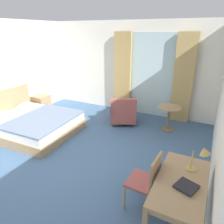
{
  "coord_description": "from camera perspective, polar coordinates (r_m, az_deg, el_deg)",
  "views": [
    {
      "loc": [
        2.55,
        -3.04,
        2.57
      ],
      "look_at": [
        0.66,
        0.74,
        0.9
      ],
      "focal_mm": 32.97,
      "sensor_mm": 36.0,
      "label": 1
    }
  ],
  "objects": [
    {
      "name": "armchair_by_window",
      "position": [
        6.05,
        3.08,
        -0.18
      ],
      "size": [
        0.99,
        1.03,
        0.84
      ],
      "color": "#9E4C47",
      "rests_on": "ground"
    },
    {
      "name": "desk_chair",
      "position": [
        3.26,
        9.8,
        -17.86
      ],
      "size": [
        0.45,
        0.48,
        0.92
      ],
      "color": "#9E4C47",
      "rests_on": "ground"
    },
    {
      "name": "balcony_glass_door",
      "position": [
        6.56,
        11.01,
        9.76
      ],
      "size": [
        1.45,
        0.02,
        2.54
      ],
      "primitive_type": "cube",
      "color": "silver",
      "rests_on": "ground"
    },
    {
      "name": "ground",
      "position": [
        4.76,
        -11.38,
        -12.32
      ],
      "size": [
        6.2,
        6.98,
        0.1
      ],
      "primitive_type": "cube",
      "color": "#426084"
    },
    {
      "name": "nightstand",
      "position": [
        7.35,
        -18.96,
        2.24
      ],
      "size": [
        0.48,
        0.49,
        0.56
      ],
      "color": "tan",
      "rests_on": "ground"
    },
    {
      "name": "closed_book",
      "position": [
        2.89,
        19.91,
        -18.85
      ],
      "size": [
        0.31,
        0.32,
        0.04
      ],
      "primitive_type": "cube",
      "rotation": [
        0.0,
        0.0,
        -0.35
      ],
      "color": "#232328",
      "rests_on": "writing_desk"
    },
    {
      "name": "round_cafe_table",
      "position": [
        5.75,
        15.54,
        -0.32
      ],
      "size": [
        0.61,
        0.61,
        0.68
      ],
      "color": "tan",
      "rests_on": "ground"
    },
    {
      "name": "bed",
      "position": [
        5.92,
        -21.24,
        -2.93
      ],
      "size": [
        2.2,
        1.91,
        1.04
      ],
      "color": "tan",
      "rests_on": "ground"
    },
    {
      "name": "curtain_panel_right",
      "position": [
        6.28,
        19.15,
        8.54
      ],
      "size": [
        0.56,
        0.1,
        2.56
      ],
      "primitive_type": "cube",
      "color": "tan",
      "rests_on": "ground"
    },
    {
      "name": "writing_desk",
      "position": [
        3.05,
        18.57,
        -18.98
      ],
      "size": [
        0.65,
        1.28,
        0.74
      ],
      "color": "tan",
      "rests_on": "ground"
    },
    {
      "name": "desk_lamp",
      "position": [
        3.09,
        23.66,
        -10.58
      ],
      "size": [
        0.29,
        0.16,
        0.41
      ],
      "color": "tan",
      "rests_on": "writing_desk"
    },
    {
      "name": "wall_back",
      "position": [
        6.86,
        4.54,
        12.08
      ],
      "size": [
        5.8,
        0.12,
        2.88
      ],
      "primitive_type": "cube",
      "color": "white",
      "rests_on": "ground"
    },
    {
      "name": "curtain_panel_left",
      "position": [
        6.77,
        2.95,
        10.59
      ],
      "size": [
        0.57,
        0.1,
        2.56
      ],
      "primitive_type": "cube",
      "color": "tan",
      "rests_on": "ground"
    }
  ]
}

